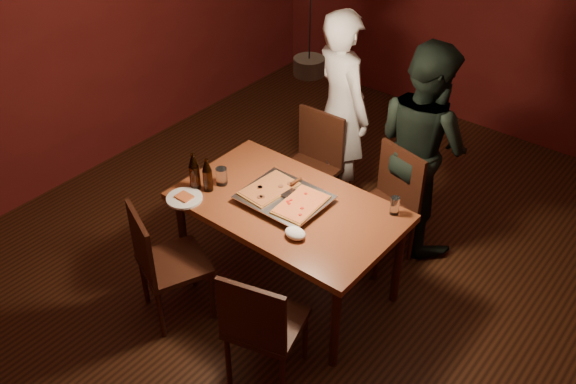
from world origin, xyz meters
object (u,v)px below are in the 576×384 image
Objects in this scene: chair_far_right at (389,196)px; pendant_lamp at (309,65)px; dining_table at (288,213)px; pizza_tray at (284,199)px; beer_bottle_a at (194,171)px; diner_dark at (422,145)px; chair_near_right at (260,320)px; diner_white at (341,110)px; chair_near_left at (160,256)px; beer_bottle_b at (207,175)px; chair_far_left at (313,157)px; plate_slice at (184,198)px.

pendant_lamp is (-0.24, -0.70, 1.22)m from chair_far_right.
pizza_tray reaches higher than dining_table.
diner_dark is at bearing 54.21° from beer_bottle_a.
chair_near_right is 1.87× the size of beer_bottle_a.
dining_table is at bearing -147.91° from pendant_lamp.
chair_near_left is at bearing 105.52° from diner_white.
beer_bottle_b reaches higher than chair_far_right.
pizza_tray is at bearing 82.31° from chair_near_left.
chair_far_left and chair_near_left have the same top height.
pendant_lamp is at bearing 23.83° from beer_bottle_a.
diner_white is at bearing 110.30° from chair_near_left.
beer_bottle_a is (-1.01, 0.50, 0.35)m from chair_near_right.
chair_far_right is at bearing 46.72° from beer_bottle_a.
diner_white is (0.15, 1.36, -0.04)m from beer_bottle_b.
pendant_lamp reaches higher than beer_bottle_b.
beer_bottle_a is at bearing 76.57° from diner_dark.
diner_white reaches higher than chair_near_left.
pendant_lamp is (0.48, -1.08, 0.92)m from diner_white.
plate_slice is (-0.05, -0.18, -0.12)m from beer_bottle_b.
plate_slice is at bearing -105.66° from beer_bottle_b.
dining_table is 0.84m from chair_far_right.
pizza_tray is 0.64m from beer_bottle_a.
beer_bottle_a is 1.69m from diner_dark.
diner_dark is at bearing -82.43° from chair_far_right.
beer_bottle_a is at bearing 77.62° from chair_far_left.
chair_far_left is 0.96× the size of chair_far_right.
beer_bottle_a is 0.20m from plate_slice.
chair_far_right is 0.88m from pizza_tray.
chair_far_left is 1.95× the size of beer_bottle_b.
diner_dark is at bearing -162.66° from chair_far_left.
dining_table is at bearing 93.80° from diner_dark.
diner_dark reaches higher than plate_slice.
plate_slice reaches higher than dining_table.
pendant_lamp is at bearing 121.64° from chair_far_left.
pizza_tray is 2.25× the size of plate_slice.
chair_far_right is 1.43m from pendant_lamp.
chair_far_left and chair_near_right have the same top height.
pizza_tray is 0.55m from beer_bottle_b.
chair_near_right is 1.89m from diner_dark.
diner_white is at bearing 20.33° from diner_dark.
chair_near_left is at bearing -125.93° from pendant_lamp.
chair_near_right is (0.40, -0.75, -0.14)m from dining_table.
chair_near_right is 1.06m from plate_slice.
chair_near_left is at bearing 85.62° from chair_far_left.
chair_near_right is 0.32× the size of diner_dark.
diner_white is at bearing 83.86° from beer_bottle_b.
diner_white reaches higher than chair_far_right.
chair_far_right and chair_near_right have the same top height.
pizza_tray is (-0.03, 0.00, 0.10)m from dining_table.
pizza_tray is at bearing -155.69° from pendant_lamp.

